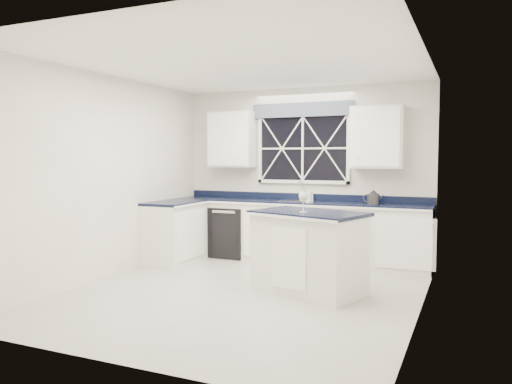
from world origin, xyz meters
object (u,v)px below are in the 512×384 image
at_px(faucet, 301,190).
at_px(kettle, 373,197).
at_px(dishwasher, 233,231).
at_px(soap_bottle, 309,194).
at_px(wine_glass, 303,197).
at_px(island, 308,252).

distance_m(faucet, kettle, 1.18).
height_order(dishwasher, kettle, kettle).
distance_m(faucet, soap_bottle, 0.17).
height_order(kettle, soap_bottle, kettle).
relative_size(faucet, soap_bottle, 1.49).
relative_size(wine_glass, soap_bottle, 1.29).
height_order(island, soap_bottle, soap_bottle).
bearing_deg(faucet, kettle, -10.22).
bearing_deg(faucet, dishwasher, -169.98).
xyz_separation_m(wine_glass, soap_bottle, (-0.52, 1.85, -0.11)).
height_order(dishwasher, soap_bottle, soap_bottle).
relative_size(faucet, island, 0.20).
bearing_deg(kettle, island, -115.35).
bearing_deg(dishwasher, island, -41.71).
bearing_deg(wine_glass, soap_bottle, 105.62).
xyz_separation_m(island, wine_glass, (-0.03, -0.12, 0.66)).
bearing_deg(soap_bottle, kettle, -8.21).
bearing_deg(wine_glass, island, 76.56).
relative_size(dishwasher, wine_glass, 3.14).
bearing_deg(dishwasher, soap_bottle, 5.98).
distance_m(island, kettle, 1.74).
bearing_deg(island, wine_glass, -85.56).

